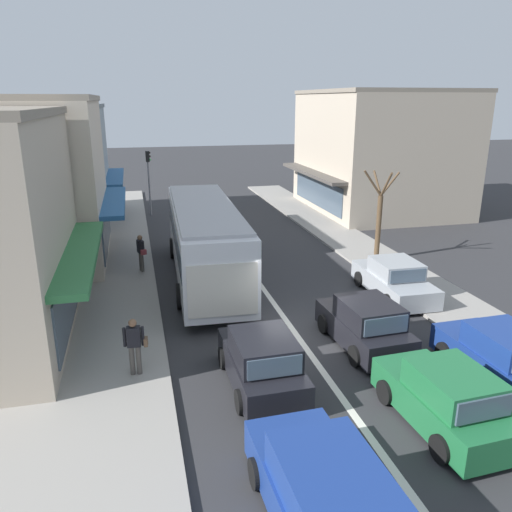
{
  "coord_description": "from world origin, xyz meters",
  "views": [
    {
      "loc": [
        -4.79,
        -14.0,
        7.31
      ],
      "look_at": [
        -0.14,
        4.92,
        1.2
      ],
      "focal_mm": 35.0,
      "sensor_mm": 36.0,
      "label": 1
    }
  ],
  "objects_px": {
    "hatchback_behind_bus_near": "(365,325)",
    "street_tree_right": "(379,218)",
    "hatchback_behind_bus_mid": "(262,362)",
    "hatchback_adjacent_lane_lead": "(445,399)",
    "pedestrian_with_handbag_near": "(135,343)",
    "wagon_adjacent_lane_trail": "(328,502)",
    "parked_sedan_kerb_second": "(394,280)",
    "pedestrian_browsing_midblock": "(141,251)",
    "traffic_light_downstreet": "(149,172)",
    "city_bus": "(205,237)",
    "parked_hatchback_kerb_front": "(499,356)"
  },
  "relations": [
    {
      "from": "parked_hatchback_kerb_front",
      "to": "parked_sedan_kerb_second",
      "type": "relative_size",
      "value": 0.88
    },
    {
      "from": "hatchback_behind_bus_near",
      "to": "street_tree_right",
      "type": "height_order",
      "value": "street_tree_right"
    },
    {
      "from": "city_bus",
      "to": "traffic_light_downstreet",
      "type": "xyz_separation_m",
      "value": [
        -1.73,
        13.16,
        0.97
      ]
    },
    {
      "from": "hatchback_behind_bus_near",
      "to": "street_tree_right",
      "type": "bearing_deg",
      "value": 60.81
    },
    {
      "from": "hatchback_adjacent_lane_lead",
      "to": "wagon_adjacent_lane_trail",
      "type": "bearing_deg",
      "value": -149.1
    },
    {
      "from": "city_bus",
      "to": "pedestrian_browsing_midblock",
      "type": "distance_m",
      "value": 3.05
    },
    {
      "from": "parked_sedan_kerb_second",
      "to": "pedestrian_with_handbag_near",
      "type": "relative_size",
      "value": 2.6
    },
    {
      "from": "pedestrian_with_handbag_near",
      "to": "pedestrian_browsing_midblock",
      "type": "xyz_separation_m",
      "value": [
        0.37,
        8.74,
        0.0
      ]
    },
    {
      "from": "hatchback_adjacent_lane_lead",
      "to": "wagon_adjacent_lane_trail",
      "type": "distance_m",
      "value": 4.43
    },
    {
      "from": "hatchback_adjacent_lane_lead",
      "to": "parked_hatchback_kerb_front",
      "type": "xyz_separation_m",
      "value": [
        2.61,
        1.45,
        0.0
      ]
    },
    {
      "from": "city_bus",
      "to": "hatchback_behind_bus_near",
      "type": "height_order",
      "value": "city_bus"
    },
    {
      "from": "parked_sedan_kerb_second",
      "to": "street_tree_right",
      "type": "relative_size",
      "value": 0.98
    },
    {
      "from": "hatchback_behind_bus_near",
      "to": "pedestrian_browsing_midblock",
      "type": "distance_m",
      "value": 10.69
    },
    {
      "from": "hatchback_adjacent_lane_lead",
      "to": "street_tree_right",
      "type": "bearing_deg",
      "value": 70.11
    },
    {
      "from": "hatchback_behind_bus_near",
      "to": "pedestrian_browsing_midblock",
      "type": "height_order",
      "value": "pedestrian_browsing_midblock"
    },
    {
      "from": "street_tree_right",
      "to": "pedestrian_with_handbag_near",
      "type": "height_order",
      "value": "street_tree_right"
    },
    {
      "from": "hatchback_adjacent_lane_lead",
      "to": "parked_sedan_kerb_second",
      "type": "xyz_separation_m",
      "value": [
        2.88,
        7.66,
        -0.05
      ]
    },
    {
      "from": "traffic_light_downstreet",
      "to": "pedestrian_with_handbag_near",
      "type": "relative_size",
      "value": 2.58
    },
    {
      "from": "hatchback_behind_bus_near",
      "to": "traffic_light_downstreet",
      "type": "xyz_separation_m",
      "value": [
        -5.6,
        20.32,
        2.15
      ]
    },
    {
      "from": "parked_sedan_kerb_second",
      "to": "wagon_adjacent_lane_trail",
      "type": "bearing_deg",
      "value": -123.92
    },
    {
      "from": "pedestrian_browsing_midblock",
      "to": "wagon_adjacent_lane_trail",
      "type": "bearing_deg",
      "value": -79.5
    },
    {
      "from": "street_tree_right",
      "to": "pedestrian_browsing_midblock",
      "type": "relative_size",
      "value": 2.65
    },
    {
      "from": "pedestrian_browsing_midblock",
      "to": "street_tree_right",
      "type": "bearing_deg",
      "value": -3.4
    },
    {
      "from": "parked_hatchback_kerb_front",
      "to": "parked_sedan_kerb_second",
      "type": "bearing_deg",
      "value": 87.53
    },
    {
      "from": "hatchback_behind_bus_mid",
      "to": "traffic_light_downstreet",
      "type": "bearing_deg",
      "value": 95.15
    },
    {
      "from": "traffic_light_downstreet",
      "to": "street_tree_right",
      "type": "height_order",
      "value": "street_tree_right"
    },
    {
      "from": "traffic_light_downstreet",
      "to": "pedestrian_browsing_midblock",
      "type": "relative_size",
      "value": 2.58
    },
    {
      "from": "city_bus",
      "to": "traffic_light_downstreet",
      "type": "distance_m",
      "value": 13.31
    },
    {
      "from": "city_bus",
      "to": "pedestrian_with_handbag_near",
      "type": "xyz_separation_m",
      "value": [
        -3.0,
        -7.43,
        -0.81
      ]
    },
    {
      "from": "hatchback_behind_bus_near",
      "to": "parked_hatchback_kerb_front",
      "type": "bearing_deg",
      "value": -45.01
    },
    {
      "from": "street_tree_right",
      "to": "pedestrian_with_handbag_near",
      "type": "distance_m",
      "value": 13.89
    },
    {
      "from": "city_bus",
      "to": "parked_hatchback_kerb_front",
      "type": "distance_m",
      "value": 11.86
    },
    {
      "from": "hatchback_adjacent_lane_lead",
      "to": "street_tree_right",
      "type": "distance_m",
      "value": 12.78
    },
    {
      "from": "hatchback_behind_bus_near",
      "to": "traffic_light_downstreet",
      "type": "height_order",
      "value": "traffic_light_downstreet"
    },
    {
      "from": "street_tree_right",
      "to": "hatchback_adjacent_lane_lead",
      "type": "bearing_deg",
      "value": -109.89
    },
    {
      "from": "hatchback_behind_bus_mid",
      "to": "hatchback_adjacent_lane_lead",
      "type": "height_order",
      "value": "same"
    },
    {
      "from": "hatchback_behind_bus_mid",
      "to": "traffic_light_downstreet",
      "type": "relative_size",
      "value": 0.89
    },
    {
      "from": "street_tree_right",
      "to": "hatchback_behind_bus_near",
      "type": "bearing_deg",
      "value": -119.19
    },
    {
      "from": "hatchback_behind_bus_mid",
      "to": "pedestrian_with_handbag_near",
      "type": "height_order",
      "value": "pedestrian_with_handbag_near"
    },
    {
      "from": "wagon_adjacent_lane_trail",
      "to": "pedestrian_browsing_midblock",
      "type": "bearing_deg",
      "value": 100.5
    },
    {
      "from": "pedestrian_with_handbag_near",
      "to": "city_bus",
      "type": "bearing_deg",
      "value": 68.02
    },
    {
      "from": "hatchback_behind_bus_mid",
      "to": "wagon_adjacent_lane_trail",
      "type": "relative_size",
      "value": 0.82
    },
    {
      "from": "city_bus",
      "to": "street_tree_right",
      "type": "height_order",
      "value": "street_tree_right"
    },
    {
      "from": "wagon_adjacent_lane_trail",
      "to": "street_tree_right",
      "type": "distance_m",
      "value": 16.43
    },
    {
      "from": "street_tree_right",
      "to": "pedestrian_browsing_midblock",
      "type": "bearing_deg",
      "value": 176.6
    },
    {
      "from": "city_bus",
      "to": "pedestrian_with_handbag_near",
      "type": "distance_m",
      "value": 8.05
    },
    {
      "from": "street_tree_right",
      "to": "traffic_light_downstreet",
      "type": "bearing_deg",
      "value": 128.63
    },
    {
      "from": "wagon_adjacent_lane_trail",
      "to": "parked_sedan_kerb_second",
      "type": "relative_size",
      "value": 1.07
    },
    {
      "from": "pedestrian_browsing_midblock",
      "to": "parked_sedan_kerb_second",
      "type": "bearing_deg",
      "value": -27.64
    },
    {
      "from": "hatchback_adjacent_lane_lead",
      "to": "street_tree_right",
      "type": "relative_size",
      "value": 0.88
    }
  ]
}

